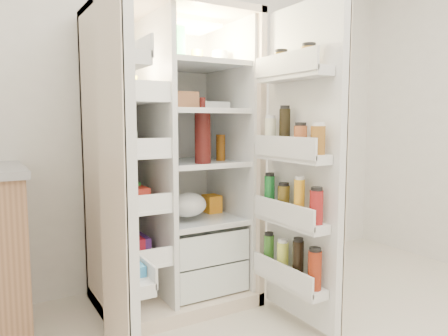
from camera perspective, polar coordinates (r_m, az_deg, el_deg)
wall_back at (r=3.06m, az=-6.92°, el=10.20°), size 4.00×0.02×2.70m
refrigerator at (r=2.70m, az=-7.15°, el=-2.15°), size 0.92×0.70×1.80m
freezer_door at (r=1.94m, az=-14.08°, el=-1.18°), size 0.15×0.40×1.72m
fridge_door at (r=2.34m, az=10.29°, el=-0.27°), size 0.17×0.58×1.72m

